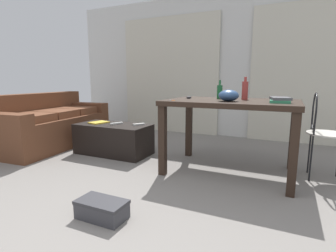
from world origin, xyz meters
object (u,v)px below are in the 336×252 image
(bottle_far, at_px, (245,90))
(tv_remote_primary, at_px, (117,123))
(couch, at_px, (51,125))
(shoebox, at_px, (102,209))
(bowl, at_px, (229,95))
(craft_table, at_px, (231,110))
(wire_chair, at_px, (321,126))
(magazine, at_px, (99,122))
(scissors, at_px, (173,100))
(book_stack, at_px, (280,100))
(tv_remote_on_table, at_px, (189,97))
(tv_remote_secondary, at_px, (139,124))
(coffee_table, at_px, (113,139))
(bottle_near, at_px, (220,91))

(bottle_far, bearing_deg, tv_remote_primary, -176.83)
(couch, distance_m, shoebox, 2.48)
(couch, distance_m, bowl, 2.73)
(couch, xyz_separation_m, craft_table, (2.67, -0.01, 0.36))
(wire_chair, xyz_separation_m, magazine, (-2.62, -0.15, -0.13))
(craft_table, height_order, scissors, scissors)
(wire_chair, height_order, magazine, wire_chair)
(book_stack, xyz_separation_m, magazine, (-2.25, 0.15, -0.39))
(tv_remote_on_table, height_order, scissors, tv_remote_on_table)
(couch, bearing_deg, wire_chair, 2.92)
(wire_chair, relative_size, book_stack, 3.29)
(craft_table, height_order, wire_chair, wire_chair)
(bowl, relative_size, book_stack, 0.75)
(tv_remote_secondary, height_order, magazine, tv_remote_secondary)
(bowl, bearing_deg, wire_chair, 22.34)
(craft_table, height_order, tv_remote_primary, craft_table)
(bottle_far, relative_size, tv_remote_on_table, 1.43)
(couch, xyz_separation_m, tv_remote_secondary, (1.47, 0.12, 0.10))
(couch, xyz_separation_m, scissors, (2.15, -0.32, 0.46))
(coffee_table, relative_size, bowl, 5.04)
(couch, height_order, bottle_far, bottle_far)
(tv_remote_on_table, relative_size, magazine, 0.72)
(craft_table, relative_size, bottle_far, 5.53)
(scissors, height_order, tv_remote_primary, scissors)
(book_stack, distance_m, magazine, 2.29)
(couch, height_order, coffee_table, couch)
(bottle_near, xyz_separation_m, bottle_far, (0.28, -0.04, 0.02))
(bottle_far, xyz_separation_m, tv_remote_secondary, (-1.31, -0.02, -0.46))
(tv_remote_secondary, bearing_deg, tv_remote_on_table, 28.13)
(wire_chair, bearing_deg, coffee_table, -176.41)
(coffee_table, height_order, craft_table, craft_table)
(magazine, bearing_deg, wire_chair, 17.41)
(book_stack, bearing_deg, couch, 177.83)
(bottle_near, bearing_deg, magazine, -174.76)
(coffee_table, xyz_separation_m, tv_remote_on_table, (1.05, 0.05, 0.58))
(book_stack, xyz_separation_m, shoebox, (-1.07, -1.24, -0.73))
(coffee_table, relative_size, shoebox, 2.75)
(book_stack, relative_size, tv_remote_secondary, 1.62)
(wire_chair, distance_m, tv_remote_on_table, 1.36)
(couch, height_order, bowl, bowl)
(book_stack, bearing_deg, bottle_far, 143.99)
(couch, height_order, tv_remote_primary, couch)
(shoebox, bearing_deg, magazine, 130.26)
(tv_remote_secondary, bearing_deg, bottle_far, 32.63)
(couch, bearing_deg, craft_table, -0.19)
(wire_chair, bearing_deg, bottle_near, 179.99)
(bowl, relative_size, tv_remote_on_table, 1.18)
(bottle_near, relative_size, tv_remote_primary, 1.14)
(bottle_near, bearing_deg, shoebox, -105.83)
(tv_remote_on_table, relative_size, scissors, 1.95)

